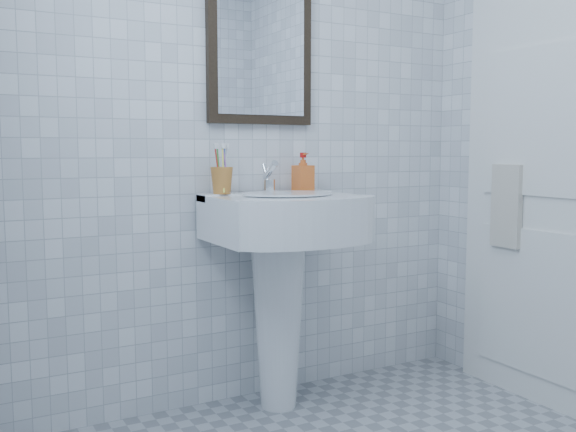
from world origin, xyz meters
TOP-DOWN VIEW (x-y plane):
  - wall_back at (0.00, 1.20)m, footprint 2.20×0.02m
  - wall_left at (-1.10, 0.00)m, footprint 0.02×2.40m
  - washbasin at (0.03, 0.99)m, footprint 0.62×0.45m
  - faucet at (0.03, 1.10)m, footprint 0.06×0.12m
  - toothbrush_cup at (-0.19, 1.10)m, footprint 0.12×0.12m
  - soap_dispenser at (0.20, 1.10)m, footprint 0.08×0.08m
  - wall_mirror at (0.03, 1.18)m, footprint 0.50×0.04m
  - bathroom_door at (1.08, 0.55)m, footprint 0.04×0.80m
  - towel_ring at (1.06, 0.68)m, footprint 0.01×0.18m
  - hand_towel at (1.04, 0.68)m, footprint 0.03×0.16m

SIDE VIEW (x-z plane):
  - washbasin at x=0.03m, z-range 0.16..1.11m
  - hand_towel at x=1.04m, z-range 0.68..1.06m
  - faucet at x=0.03m, z-range 0.93..1.07m
  - toothbrush_cup at x=-0.19m, z-range 0.94..1.05m
  - bathroom_door at x=1.08m, z-range 0.00..2.00m
  - soap_dispenser at x=0.20m, z-range 0.94..1.11m
  - towel_ring at x=1.06m, z-range 0.96..1.14m
  - wall_back at x=0.00m, z-range 0.00..2.50m
  - wall_left at x=-1.10m, z-range 0.00..2.50m
  - wall_mirror at x=0.03m, z-range 1.24..1.86m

